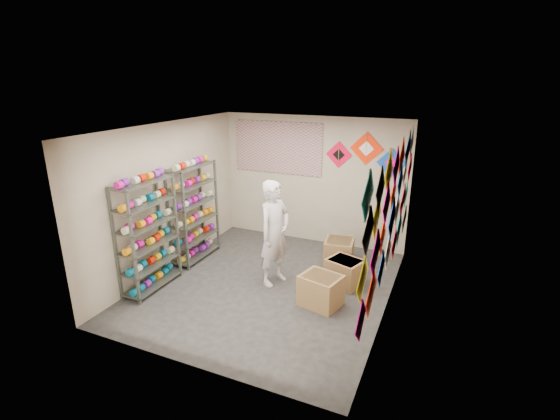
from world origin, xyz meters
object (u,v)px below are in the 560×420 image
at_px(shelf_rack_back, 194,213).
at_px(carton_c, 339,252).
at_px(shopkeeper, 275,233).
at_px(carton_b, 345,272).
at_px(carton_a, 321,290).
at_px(shelf_rack_front, 148,236).

height_order(shelf_rack_back, carton_c, shelf_rack_back).
xyz_separation_m(shopkeeper, carton_b, (1.15, 0.39, -0.69)).
distance_m(carton_a, carton_c, 1.52).
bearing_deg(shelf_rack_front, carton_c, 38.63).
bearing_deg(carton_a, shopkeeper, 171.68).
bearing_deg(shelf_rack_back, carton_b, 2.09).
distance_m(shelf_rack_front, carton_a, 2.96).
bearing_deg(shopkeeper, carton_b, -54.38).
xyz_separation_m(carton_b, carton_c, (-0.31, 0.73, 0.02)).
distance_m(shelf_rack_back, carton_c, 2.89).
height_order(shelf_rack_back, shopkeeper, shelf_rack_back).
bearing_deg(shelf_rack_back, carton_a, -13.55).
distance_m(carton_a, carton_b, 0.81).
bearing_deg(shelf_rack_back, carton_c, 17.43).
relative_size(shelf_rack_front, shopkeeper, 1.03).
bearing_deg(shelf_rack_front, shopkeeper, 29.00).
xyz_separation_m(shelf_rack_front, carton_c, (2.68, 2.14, -0.70)).
bearing_deg(carton_b, carton_a, -83.38).
bearing_deg(shelf_rack_front, carton_a, 12.47).
relative_size(shelf_rack_front, carton_b, 3.33).
bearing_deg(carton_b, shopkeeper, -142.03).
bearing_deg(carton_c, shelf_rack_front, -149.77).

